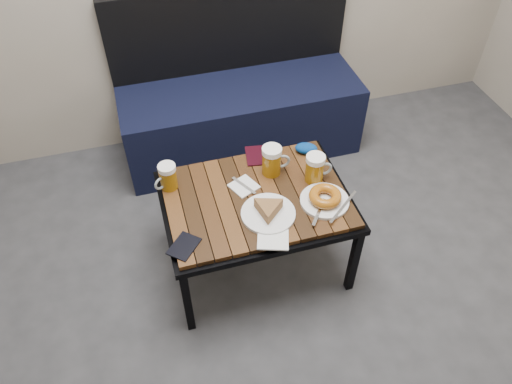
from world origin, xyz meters
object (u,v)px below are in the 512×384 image
object	(u,v)px
cafe_table	(256,203)
beer_mug_centre	(272,161)
passport_navy	(184,246)
beer_mug_right	(315,168)
knit_pouch	(306,148)
plate_bagel	(325,198)
bench	(240,111)
beer_mug_left	(168,177)
passport_burgundy	(257,156)
plate_pie	(268,211)

from	to	relation	value
cafe_table	beer_mug_centre	xyz separation A→B (m)	(0.12, 0.13, 0.12)
passport_navy	beer_mug_right	bearing A→B (deg)	61.21
cafe_table	knit_pouch	bearing A→B (deg)	35.00
plate_bagel	beer_mug_right	bearing A→B (deg)	87.19
bench	beer_mug_left	world-z (taller)	bench
cafe_table	passport_navy	distance (m)	0.41
passport_burgundy	plate_bagel	bearing A→B (deg)	-52.33
plate_bagel	passport_navy	size ratio (longest dim) A/B	2.02
cafe_table	beer_mug_left	xyz separation A→B (m)	(-0.36, 0.17, 0.11)
beer_mug_right	plate_bagel	world-z (taller)	beer_mug_right
passport_navy	beer_mug_left	bearing A→B (deg)	132.56
cafe_table	knit_pouch	size ratio (longest dim) A/B	7.75
beer_mug_left	passport_navy	world-z (taller)	beer_mug_left
beer_mug_right	bench	bearing A→B (deg)	101.80
passport_navy	knit_pouch	size ratio (longest dim) A/B	1.20
plate_pie	plate_bagel	xyz separation A→B (m)	(0.26, 0.00, -0.00)
beer_mug_left	plate_pie	world-z (taller)	beer_mug_left
beer_mug_left	plate_pie	bearing A→B (deg)	113.62
bench	passport_navy	xyz separation A→B (m)	(-0.52, -1.09, 0.20)
beer_mug_right	passport_burgundy	bearing A→B (deg)	135.98
beer_mug_centre	plate_bagel	size ratio (longest dim) A/B	0.56
beer_mug_right	plate_pie	world-z (taller)	beer_mug_right
plate_pie	knit_pouch	bearing A→B (deg)	49.06
plate_pie	plate_bagel	distance (m)	0.26
beer_mug_right	knit_pouch	distance (m)	0.20
beer_mug_right	passport_navy	distance (m)	0.69
beer_mug_centre	passport_burgundy	distance (m)	0.15
bench	passport_burgundy	bearing A→B (deg)	-97.23
beer_mug_centre	passport_burgundy	world-z (taller)	beer_mug_centre
bench	beer_mug_centre	bearing A→B (deg)	-93.25
bench	beer_mug_right	world-z (taller)	bench
plate_bagel	passport_navy	xyz separation A→B (m)	(-0.64, -0.07, -0.02)
beer_mug_left	passport_burgundy	size ratio (longest dim) A/B	0.92
plate_pie	passport_navy	distance (m)	0.39
cafe_table	plate_bagel	distance (m)	0.31
beer_mug_left	beer_mug_centre	bearing A→B (deg)	146.30
beer_mug_left	passport_navy	bearing A→B (deg)	60.94
passport_navy	plate_bagel	bearing A→B (deg)	48.85
cafe_table	beer_mug_centre	world-z (taller)	beer_mug_centre
cafe_table	knit_pouch	xyz separation A→B (m)	(0.32, 0.22, 0.07)
bench	plate_bagel	xyz separation A→B (m)	(0.12, -1.02, 0.22)
passport_navy	knit_pouch	xyz separation A→B (m)	(0.68, 0.42, 0.02)
beer_mug_centre	plate_bagel	bearing A→B (deg)	-51.97
beer_mug_centre	beer_mug_right	bearing A→B (deg)	-25.64
beer_mug_left	plate_bagel	world-z (taller)	beer_mug_left
plate_bagel	passport_burgundy	size ratio (longest dim) A/B	1.88
cafe_table	passport_navy	xyz separation A→B (m)	(-0.36, -0.19, 0.05)
beer_mug_left	knit_pouch	xyz separation A→B (m)	(0.68, 0.06, -0.04)
cafe_table	knit_pouch	world-z (taller)	knit_pouch
knit_pouch	plate_pie	bearing A→B (deg)	-130.94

